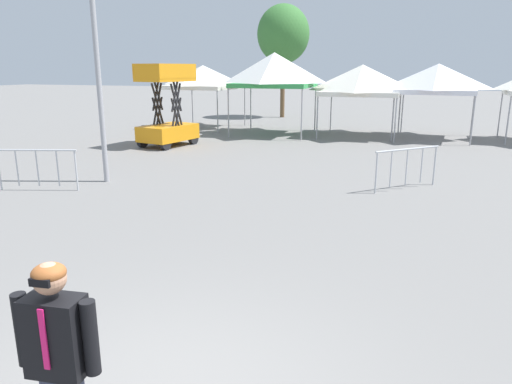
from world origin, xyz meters
TOP-DOWN VIEW (x-y plane):
  - canopy_tent_behind_center at (-8.80, 19.61)m, footprint 3.61×3.61m
  - canopy_tent_left_of_center at (-4.57, 18.39)m, footprint 3.67×3.67m
  - canopy_tent_center at (-0.61, 19.06)m, footprint 3.49×3.49m
  - canopy_tent_far_right at (2.59, 19.37)m, footprint 3.55×3.55m
  - scissor_lift at (-7.54, 13.55)m, footprint 1.83×2.53m
  - person_foreground at (-0.22, -0.96)m, footprint 0.65×0.29m
  - light_pole_near_lift at (-6.06, 7.45)m, footprint 0.36×0.36m
  - tree_behind_tents_right at (-6.40, 26.13)m, footprint 3.21×3.21m
  - crowd_barrier_mid_lot at (1.83, 9.31)m, footprint 1.50×1.54m
  - crowd_barrier_by_lift at (-7.09, 6.05)m, footprint 2.01×0.69m

SIDE VIEW (x-z plane):
  - crowd_barrier_mid_lot at x=1.83m, z-range 0.22..1.29m
  - crowd_barrier_by_lift at x=-7.09m, z-range 0.22..1.29m
  - scissor_lift at x=-7.54m, z-range -0.58..2.64m
  - person_foreground at x=-0.22m, z-range 0.14..1.92m
  - canopy_tent_center at x=-0.61m, z-range 0.93..4.14m
  - canopy_tent_behind_center at x=-8.80m, z-range 1.00..4.20m
  - canopy_tent_far_right at x=2.59m, z-range 0.99..4.23m
  - canopy_tent_left_of_center at x=-4.57m, z-range 1.10..4.85m
  - light_pole_near_lift at x=-6.06m, z-range 0.56..8.35m
  - tree_behind_tents_right at x=-6.40m, z-range 1.63..8.48m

